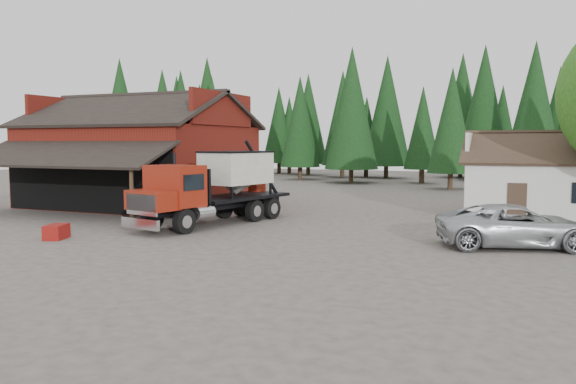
% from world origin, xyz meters
% --- Properties ---
extents(ground, '(120.00, 120.00, 0.00)m').
position_xyz_m(ground, '(0.00, 0.00, 0.00)').
color(ground, '#4F453E').
rests_on(ground, ground).
extents(red_barn, '(12.80, 13.63, 7.18)m').
position_xyz_m(red_barn, '(-11.00, 9.90, 2.69)').
color(red_barn, maroon).
rests_on(red_barn, ground).
extents(farmhouse, '(8.60, 6.42, 4.65)m').
position_xyz_m(farmhouse, '(13.00, 13.00, 1.67)').
color(farmhouse, silver).
rests_on(farmhouse, ground).
extents(conifer_backdrop, '(76.00, 16.00, 16.00)m').
position_xyz_m(conifer_backdrop, '(0.00, 42.00, 0.00)').
color(conifer_backdrop, black).
rests_on(conifer_backdrop, ground).
extents(near_pine_a, '(4.40, 4.40, 11.40)m').
position_xyz_m(near_pine_a, '(-22.00, 28.00, 6.39)').
color(near_pine_a, '#382619').
rests_on(near_pine_a, ground).
extents(near_pine_b, '(3.96, 3.96, 10.40)m').
position_xyz_m(near_pine_b, '(6.00, 30.00, 5.89)').
color(near_pine_b, '#382619').
rests_on(near_pine_b, ground).
extents(near_pine_d, '(5.28, 5.28, 13.40)m').
position_xyz_m(near_pine_d, '(-4.00, 34.00, 7.39)').
color(near_pine_d, '#382619').
rests_on(near_pine_d, ground).
extents(feed_truck, '(4.50, 9.43, 4.12)m').
position_xyz_m(feed_truck, '(-2.12, 4.03, 1.92)').
color(feed_truck, black).
rests_on(feed_truck, ground).
extents(silver_car, '(6.42, 4.34, 1.63)m').
position_xyz_m(silver_car, '(11.56, 3.09, 0.82)').
color(silver_car, '#B2B6BA').
rests_on(silver_car, ground).
extents(equip_box, '(1.02, 1.27, 0.60)m').
position_xyz_m(equip_box, '(-6.00, -2.28, 0.30)').
color(equip_box, maroon).
rests_on(equip_box, ground).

